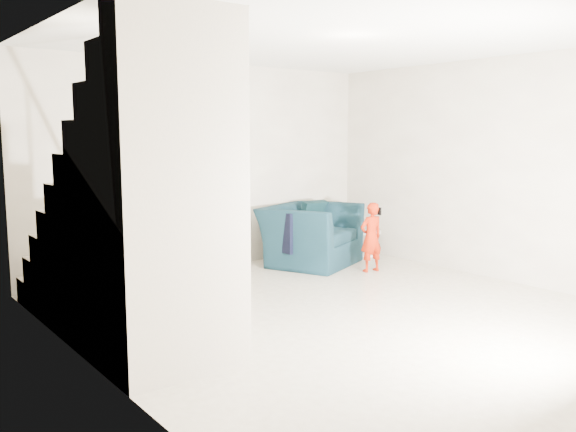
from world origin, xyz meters
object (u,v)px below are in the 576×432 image
object	(u,v)px
armchair	(311,235)
staircase	(132,233)
side_table	(368,239)
toddler	(371,237)

from	to	relation	value
armchair	staircase	world-z (taller)	staircase
armchair	side_table	xyz separation A→B (m)	(1.03, -0.07, -0.16)
side_table	staircase	xyz separation A→B (m)	(-4.25, -1.46, 0.70)
toddler	staircase	xyz separation A→B (m)	(-3.54, -0.70, 0.49)
toddler	side_table	world-z (taller)	toddler
toddler	side_table	distance (m)	1.06
side_table	armchair	bearing A→B (deg)	176.18
toddler	armchair	bearing A→B (deg)	-61.63
armchair	side_table	size ratio (longest dim) A/B	3.36
toddler	side_table	size ratio (longest dim) A/B	2.44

